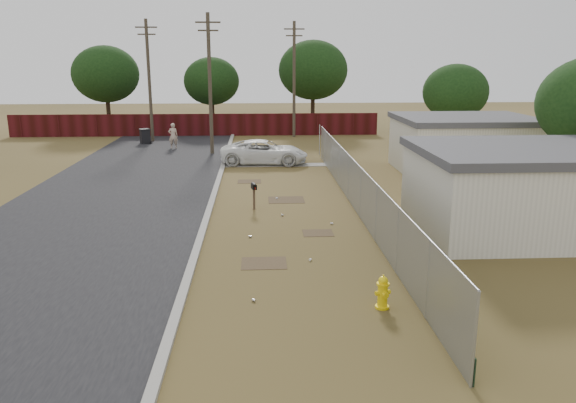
{
  "coord_description": "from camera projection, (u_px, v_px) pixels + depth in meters",
  "views": [
    {
      "loc": [
        -0.94,
        -21.4,
        6.15
      ],
      "look_at": [
        0.13,
        -1.59,
        1.1
      ],
      "focal_mm": 35.0,
      "sensor_mm": 36.0,
      "label": 1
    }
  ],
  "objects": [
    {
      "name": "horizon_trees",
      "position": [
        280.0,
        79.0,
        43.97
      ],
      "size": [
        33.32,
        31.94,
        7.78
      ],
      "color": "#312116",
      "rests_on": "ground"
    },
    {
      "name": "street",
      "position": [
        148.0,
        178.0,
        29.7
      ],
      "size": [
        15.1,
        60.0,
        0.12
      ],
      "color": "black",
      "rests_on": "ground"
    },
    {
      "name": "fire_hydrant",
      "position": [
        383.0,
        293.0,
        14.17
      ],
      "size": [
        0.43,
        0.44,
        0.9
      ],
      "color": "yellow",
      "rests_on": "ground"
    },
    {
      "name": "privacy_fence",
      "position": [
        196.0,
        125.0,
        45.93
      ],
      "size": [
        30.0,
        0.12,
        1.8
      ],
      "primitive_type": "cube",
      "color": "#440E11",
      "rests_on": "ground"
    },
    {
      "name": "pedestrian",
      "position": [
        173.0,
        136.0,
        39.46
      ],
      "size": [
        0.69,
        0.48,
        1.79
      ],
      "primitive_type": "imported",
      "rotation": [
        0.0,
        0.0,
        3.23
      ],
      "color": "#C0A58D",
      "rests_on": "ground"
    },
    {
      "name": "pickup_truck",
      "position": [
        264.0,
        152.0,
        33.7
      ],
      "size": [
        5.32,
        2.69,
        1.44
      ],
      "primitive_type": "imported",
      "rotation": [
        0.0,
        0.0,
        1.51
      ],
      "color": "white",
      "rests_on": "ground"
    },
    {
      "name": "trash_bin",
      "position": [
        145.0,
        136.0,
        41.75
      ],
      "size": [
        0.98,
        0.95,
        1.11
      ],
      "color": "black",
      "rests_on": "ground"
    },
    {
      "name": "houses",
      "position": [
        493.0,
        163.0,
        25.43
      ],
      "size": [
        9.3,
        17.24,
        3.1
      ],
      "color": "white",
      "rests_on": "ground"
    },
    {
      "name": "chainlink_fence",
      "position": [
        357.0,
        192.0,
        23.23
      ],
      "size": [
        0.1,
        27.06,
        2.02
      ],
      "color": "#989BA0",
      "rests_on": "ground"
    },
    {
      "name": "scattered_litter",
      "position": [
        285.0,
        233.0,
        20.25
      ],
      "size": [
        3.21,
        11.13,
        0.07
      ],
      "color": "silver",
      "rests_on": "ground"
    },
    {
      "name": "ground",
      "position": [
        283.0,
        218.0,
        22.27
      ],
      "size": [
        120.0,
        120.0,
        0.0
      ],
      "primitive_type": "plane",
      "color": "brown",
      "rests_on": "ground"
    },
    {
      "name": "utility_poles",
      "position": [
        220.0,
        79.0,
        40.92
      ],
      "size": [
        12.6,
        8.24,
        9.0
      ],
      "color": "#4A3F31",
      "rests_on": "ground"
    },
    {
      "name": "mailbox",
      "position": [
        254.0,
        189.0,
        23.41
      ],
      "size": [
        0.27,
        0.49,
        1.13
      ],
      "color": "brown",
      "rests_on": "ground"
    }
  ]
}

